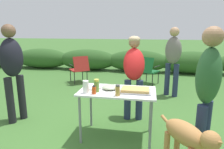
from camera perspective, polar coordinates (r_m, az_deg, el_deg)
The scene contains 17 objects.
ground_plane at distance 3.22m, azimuth 1.47°, elevation -17.25°, with size 60.00×60.00×0.00m, color #3D6B2D.
shrub_hedge at distance 7.76m, azimuth 7.27°, elevation 3.84°, with size 14.40×0.90×0.82m.
folding_table at distance 2.94m, azimuth 1.54°, elevation -6.00°, with size 1.10×0.64×0.74m.
food_tray at distance 2.85m, azimuth 6.65°, elevation -4.52°, with size 0.44×0.29×0.06m.
plate_stack at distance 3.03m, azimuth -5.45°, elevation -3.72°, with size 0.26×0.26×0.02m, color white.
mixing_bowl at distance 2.96m, azimuth -0.60°, elevation -3.61°, with size 0.23×0.23×0.07m, color #ADBC99.
paper_cup_stack at distance 2.81m, azimuth -7.49°, elevation -3.51°, with size 0.08×0.08×0.18m, color white.
spice_jar at distance 2.67m, azimuth 1.62°, elevation -4.56°, with size 0.06×0.06×0.15m.
hot_sauce_bottle at distance 2.76m, azimuth -5.19°, elevation -4.29°, with size 0.06×0.06×0.13m.
relish_jar at distance 2.84m, azimuth -4.43°, elevation -3.20°, with size 0.08×0.08×0.18m.
standing_person_in_dark_puffer at distance 3.59m, azimuth 6.27°, elevation 1.61°, with size 0.43×0.51×1.49m.
standing_person_with_beanie at distance 2.48m, azimuth 25.62°, elevation -2.96°, with size 0.41×0.44×1.65m.
standing_person_in_navy_coat at distance 4.98m, azimuth 17.02°, elevation 5.16°, with size 0.48×0.44×1.66m.
standing_person_in_gray_fleece at distance 3.80m, azimuth -26.59°, elevation 2.43°, with size 0.42×0.48×1.70m.
dog at distance 2.22m, azimuth 20.77°, elevation -17.13°, with size 0.52×0.69×0.76m.
camp_chair_green_behind_table at distance 5.92m, azimuth 10.23°, elevation 1.50°, with size 0.68×0.73×0.83m.
camp_chair_near_hedge at distance 6.11m, azimuth -9.26°, elevation 1.90°, with size 0.73×0.75×0.83m.
Camera 1 is at (0.43, -2.75, 1.61)m, focal length 32.00 mm.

